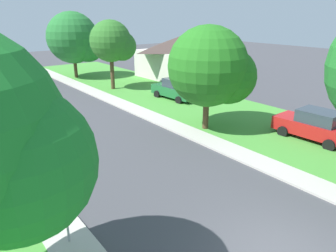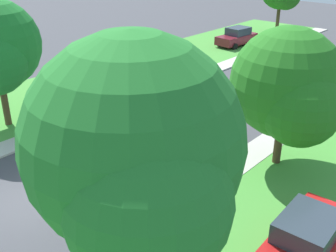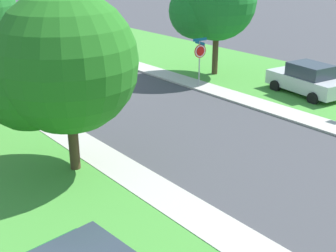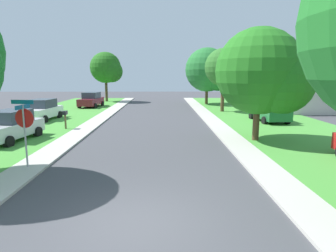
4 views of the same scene
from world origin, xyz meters
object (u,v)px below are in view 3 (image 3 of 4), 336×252
stop_sign_far_corner (200,54)px  car_silver_near_corner (307,80)px  tree_corner_large (57,67)px  tree_sidewalk_far (212,3)px

stop_sign_far_corner → car_silver_near_corner: 5.99m
tree_corner_large → stop_sign_far_corner: bearing=-157.0°
car_silver_near_corner → tree_corner_large: (14.13, -0.31, 2.88)m
stop_sign_far_corner → tree_corner_large: (10.90, 4.63, 1.87)m
tree_sidewalk_far → stop_sign_far_corner: bearing=31.9°
car_silver_near_corner → tree_corner_large: 14.43m
tree_corner_large → car_silver_near_corner: bearing=178.7°
car_silver_near_corner → tree_sidewalk_far: tree_sidewalk_far is taller
car_silver_near_corner → tree_sidewalk_far: 7.28m
stop_sign_far_corner → car_silver_near_corner: size_ratio=0.61×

